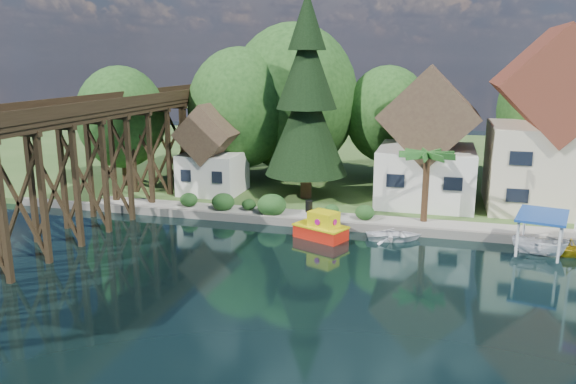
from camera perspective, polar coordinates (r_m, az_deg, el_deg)
name	(u,v)px	position (r m, az deg, el deg)	size (l,w,h in m)	color
ground	(292,267)	(33.41, 0.46, -7.60)	(140.00, 140.00, 0.00)	black
bank	(367,162)	(65.71, 8.04, 3.00)	(140.00, 52.00, 0.50)	#315120
seawall	(376,228)	(40.11, 8.94, -3.68)	(60.00, 0.40, 0.62)	slate
promenade	(406,222)	(41.14, 11.93, -3.05)	(50.00, 2.60, 0.06)	gray
trestle_bridge	(98,152)	(43.19, -18.71, 3.87)	(4.12, 44.18, 9.30)	black
house_left	(427,146)	(46.68, 13.95, 4.59)	(7.64, 8.64, 11.02)	white
house_center	(549,133)	(47.69, 24.96, 5.47)	(8.65, 9.18, 13.89)	beige
shed	(213,155)	(49.19, -7.67, 3.75)	(5.09, 5.40, 7.85)	white
bg_trees	(362,111)	(52.09, 7.58, 8.13)	(49.90, 13.30, 10.57)	#382314
shrubs	(265,203)	(42.74, -2.34, -1.17)	(15.76, 2.47, 1.70)	#193E16
conifer	(307,101)	(46.25, 1.90, 9.18)	(6.81, 6.81, 16.78)	#382314
palm_tree	(427,157)	(40.64, 13.96, 3.47)	(5.07, 5.07, 5.43)	#382314
tugboat	(321,228)	(38.28, 3.40, -3.65)	(4.01, 3.21, 2.56)	red
boat_white_a	(394,234)	(38.78, 10.72, -4.23)	(2.67, 3.73, 0.77)	white
boat_canopy	(540,238)	(38.34, 24.25, -4.25)	(3.68, 4.63, 2.63)	white
boat_yellow	(573,247)	(39.05, 26.96, -4.98)	(2.10, 2.44, 1.29)	gold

